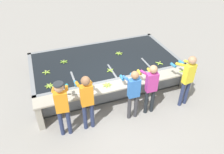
% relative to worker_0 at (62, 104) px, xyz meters
% --- Properties ---
extents(ground_plane, '(80.00, 80.00, 0.00)m').
position_rel_worker_0_xyz_m(ground_plane, '(1.78, 0.29, -1.03)').
color(ground_plane, gray).
rests_on(ground_plane, ground).
extents(wash_tank, '(4.97, 2.65, 0.83)m').
position_rel_worker_0_xyz_m(wash_tank, '(1.78, 2.05, -0.62)').
color(wash_tank, gray).
rests_on(wash_tank, ground).
extents(work_ledge, '(4.97, 0.45, 0.83)m').
position_rel_worker_0_xyz_m(work_ledge, '(1.78, 0.51, -0.43)').
color(work_ledge, '#A8A393').
rests_on(work_ledge, ground).
extents(worker_0, '(0.47, 0.74, 1.69)m').
position_rel_worker_0_xyz_m(worker_0, '(0.00, 0.00, 0.00)').
color(worker_0, navy).
rests_on(worker_0, ground).
extents(worker_1, '(0.40, 0.72, 1.72)m').
position_rel_worker_0_xyz_m(worker_1, '(0.63, 0.01, 0.00)').
color(worker_1, navy).
rests_on(worker_1, ground).
extents(worker_2, '(0.42, 0.71, 1.60)m').
position_rel_worker_0_xyz_m(worker_2, '(1.91, -0.04, -0.08)').
color(worker_2, '#38383D').
rests_on(worker_2, ground).
extents(worker_3, '(0.43, 0.72, 1.64)m').
position_rel_worker_0_xyz_m(worker_3, '(2.46, -0.01, -0.05)').
color(worker_3, '#1E2328').
rests_on(worker_3, ground).
extents(worker_4, '(0.46, 0.74, 1.72)m').
position_rel_worker_0_xyz_m(worker_4, '(3.62, -0.08, 0.01)').
color(worker_4, navy).
rests_on(worker_4, ground).
extents(banana_bunch_floating_0, '(0.24, 0.24, 0.08)m').
position_rel_worker_0_xyz_m(banana_bunch_floating_0, '(3.41, 1.12, -0.19)').
color(banana_bunch_floating_0, '#93BC3D').
rests_on(banana_bunch_floating_0, wash_tank).
extents(banana_bunch_floating_1, '(0.27, 0.28, 0.08)m').
position_rel_worker_0_xyz_m(banana_bunch_floating_1, '(-0.20, 1.87, -0.19)').
color(banana_bunch_floating_1, '#93BC3D').
rests_on(banana_bunch_floating_1, wash_tank).
extents(banana_bunch_floating_2, '(0.28, 0.27, 0.08)m').
position_rel_worker_0_xyz_m(banana_bunch_floating_2, '(2.39, 2.21, -0.19)').
color(banana_bunch_floating_2, '#8CB738').
rests_on(banana_bunch_floating_2, wash_tank).
extents(banana_bunch_floating_3, '(0.28, 0.28, 0.08)m').
position_rel_worker_0_xyz_m(banana_bunch_floating_3, '(1.72, 1.27, -0.19)').
color(banana_bunch_floating_3, '#93BC3D').
rests_on(banana_bunch_floating_3, wash_tank).
extents(banana_bunch_floating_4, '(0.28, 0.28, 0.08)m').
position_rel_worker_0_xyz_m(banana_bunch_floating_4, '(0.43, 2.31, -0.19)').
color(banana_bunch_floating_4, '#75A333').
rests_on(banana_bunch_floating_4, wash_tank).
extents(banana_bunch_floating_5, '(0.28, 0.28, 0.08)m').
position_rel_worker_0_xyz_m(banana_bunch_floating_5, '(-0.19, 1.12, -0.19)').
color(banana_bunch_floating_5, '#93BC3D').
rests_on(banana_bunch_floating_5, wash_tank).
extents(banana_bunch_ledge_0, '(0.28, 0.27, 0.08)m').
position_rel_worker_0_xyz_m(banana_bunch_ledge_0, '(3.86, 0.41, -0.18)').
color(banana_bunch_ledge_0, '#93BC3D').
rests_on(banana_bunch_ledge_0, work_ledge).
extents(banana_bunch_ledge_1, '(0.28, 0.27, 0.08)m').
position_rel_worker_0_xyz_m(banana_bunch_ledge_1, '(1.37, 0.58, -0.18)').
color(banana_bunch_ledge_1, '#9EC642').
rests_on(banana_bunch_ledge_1, work_ledge).
extents(banana_bunch_ledge_2, '(0.28, 0.26, 0.08)m').
position_rel_worker_0_xyz_m(banana_bunch_ledge_2, '(2.71, 0.50, -0.18)').
color(banana_bunch_ledge_2, '#75A333').
rests_on(banana_bunch_ledge_2, work_ledge).
extents(knife_0, '(0.34, 0.13, 0.02)m').
position_rel_worker_0_xyz_m(knife_0, '(0.34, 0.54, -0.19)').
color(knife_0, silver).
rests_on(knife_0, work_ledge).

